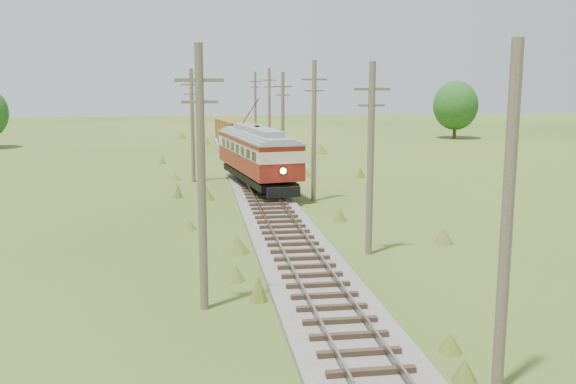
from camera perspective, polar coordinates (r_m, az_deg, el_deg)
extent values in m
cube|color=#605B54|center=(44.24, -2.52, -0.02)|extent=(3.60, 96.00, 0.25)
cube|color=#726659|center=(44.11, -3.45, 0.42)|extent=(0.08, 96.00, 0.17)
cube|color=#726659|center=(44.25, -1.60, 0.46)|extent=(0.08, 96.00, 0.17)
cube|color=#2D2116|center=(44.20, -2.52, 0.24)|extent=(2.40, 96.00, 0.16)
cube|color=black|center=(45.77, -2.75, 1.47)|extent=(4.26, 11.95, 0.48)
cube|color=maroon|center=(45.62, -2.76, 2.79)|extent=(4.86, 13.03, 1.17)
cube|color=beige|center=(45.51, -2.77, 3.98)|extent=(4.89, 13.09, 0.74)
cube|color=black|center=(45.51, -2.77, 3.98)|extent=(4.84, 12.53, 0.58)
cube|color=maroon|center=(45.46, -2.77, 4.65)|extent=(4.86, 13.03, 0.32)
cube|color=gray|center=(45.43, -2.78, 5.09)|extent=(4.93, 13.16, 0.40)
cube|color=gray|center=(45.40, -2.78, 5.54)|extent=(2.76, 9.63, 0.42)
sphere|color=#FFF2BF|center=(39.45, -0.44, 1.89)|extent=(0.38, 0.38, 0.38)
cylinder|color=black|center=(47.17, -3.37, 7.16)|extent=(0.81, 4.89, 2.04)
cylinder|color=black|center=(40.98, -2.15, 0.39)|extent=(0.25, 0.86, 0.85)
cylinder|color=black|center=(41.41, -0.03, 0.50)|extent=(0.25, 0.86, 0.85)
cylinder|color=black|center=(50.24, -4.99, 2.15)|extent=(0.25, 0.86, 0.85)
cylinder|color=black|center=(50.59, -3.23, 2.23)|extent=(0.25, 0.86, 0.85)
cube|color=black|center=(70.50, -4.76, 4.37)|extent=(3.33, 7.74, 0.52)
cube|color=brown|center=(70.39, -4.78, 5.43)|extent=(4.00, 8.64, 2.08)
cube|color=brown|center=(70.31, -4.79, 6.31)|extent=(4.08, 8.82, 0.12)
cylinder|color=black|center=(67.90, -4.93, 4.20)|extent=(0.26, 0.84, 0.83)
cylinder|color=black|center=(68.26, -3.65, 4.25)|extent=(0.26, 0.84, 0.83)
cylinder|color=black|center=(72.76, -5.80, 4.57)|extent=(0.26, 0.84, 0.83)
cylinder|color=black|center=(73.09, -4.60, 4.62)|extent=(0.26, 0.84, 0.83)
cone|color=gray|center=(58.98, 0.07, 3.00)|extent=(3.28, 3.28, 1.23)
cone|color=gray|center=(58.14, 1.02, 2.64)|extent=(1.84, 1.84, 0.72)
cylinder|color=brown|center=(16.55, 18.88, -2.54)|extent=(0.30, 0.30, 8.80)
cylinder|color=brown|center=(28.62, 7.34, 2.84)|extent=(0.30, 0.30, 8.60)
cube|color=brown|center=(28.41, 7.48, 9.05)|extent=(1.60, 0.12, 0.12)
cube|color=brown|center=(28.43, 7.45, 7.64)|extent=(1.20, 0.10, 0.10)
cylinder|color=brown|center=(41.18, 2.32, 5.37)|extent=(0.30, 0.30, 9.00)
cube|color=brown|center=(41.05, 2.35, 9.97)|extent=(1.60, 0.12, 0.12)
cube|color=brown|center=(41.05, 2.35, 8.99)|extent=(1.20, 0.10, 0.10)
cylinder|color=brown|center=(53.97, -0.46, 6.17)|extent=(0.30, 0.30, 8.40)
cube|color=brown|center=(53.85, -0.47, 9.35)|extent=(1.60, 0.12, 0.12)
cube|color=brown|center=(53.86, -0.47, 8.61)|extent=(1.20, 0.10, 0.10)
cylinder|color=brown|center=(66.88, -1.67, 7.13)|extent=(0.30, 0.30, 8.90)
cube|color=brown|center=(66.79, -1.68, 9.91)|extent=(1.60, 0.12, 0.12)
cube|color=brown|center=(66.80, -1.68, 9.31)|extent=(1.20, 0.10, 0.10)
cylinder|color=brown|center=(79.78, -2.92, 7.52)|extent=(0.30, 0.30, 8.70)
cube|color=brown|center=(79.70, -2.94, 9.78)|extent=(1.60, 0.12, 0.12)
cube|color=brown|center=(79.71, -2.93, 9.28)|extent=(1.20, 0.10, 0.10)
cylinder|color=brown|center=(21.60, -7.70, 1.03)|extent=(0.30, 0.30, 9.00)
cube|color=brown|center=(21.33, -7.91, 9.82)|extent=(1.60, 0.12, 0.12)
cube|color=brown|center=(21.35, -7.86, 7.94)|extent=(1.20, 0.10, 0.10)
cylinder|color=brown|center=(49.46, -8.50, 5.82)|extent=(0.30, 0.30, 8.60)
cube|color=brown|center=(49.34, -8.59, 9.41)|extent=(1.60, 0.12, 0.12)
cube|color=brown|center=(49.35, -8.57, 8.60)|extent=(1.20, 0.10, 0.10)
cylinder|color=#38281C|center=(88.56, 14.58, 5.46)|extent=(0.50, 0.50, 2.52)
ellipsoid|color=#184615|center=(88.39, 14.67, 7.45)|extent=(5.88, 5.88, 6.47)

